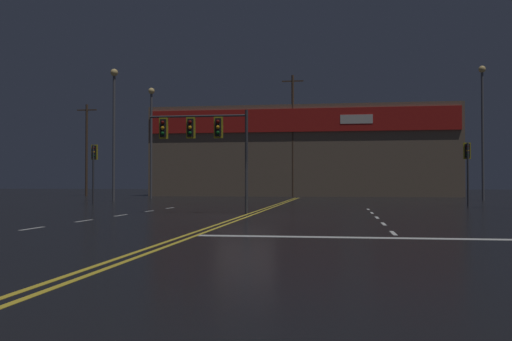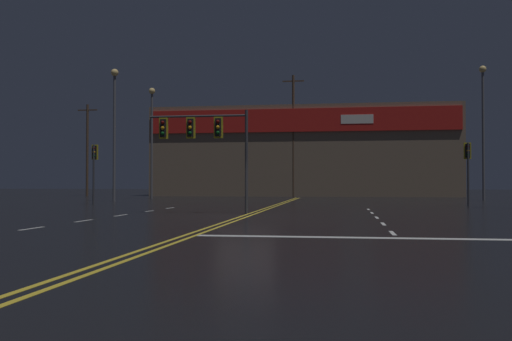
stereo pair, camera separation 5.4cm
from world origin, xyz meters
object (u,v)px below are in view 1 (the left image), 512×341
Objects in this scene: traffic_signal_corner_northeast at (467,159)px; streetlight_far_left at (151,128)px; traffic_signal_median at (203,133)px; traffic_signal_corner_northwest at (94,160)px; streetlight_near_right at (482,116)px; streetlight_far_median at (114,117)px.

streetlight_far_left is at bearing 151.73° from traffic_signal_corner_northeast.
traffic_signal_median is 0.48× the size of streetlight_far_left.
traffic_signal_median is at bearing -44.92° from traffic_signal_corner_northwest.
traffic_signal_corner_northeast is at bearing -28.27° from streetlight_far_left.
streetlight_far_left is at bearing 178.12° from streetlight_near_right.
streetlight_near_right reaches higher than traffic_signal_corner_northeast.
traffic_signal_median is 0.44× the size of streetlight_near_right.
traffic_signal_corner_northeast is 13.24m from streetlight_near_right.
traffic_signal_median is at bearing -144.51° from traffic_signal_corner_northeast.
streetlight_near_right is (17.61, 21.95, 3.07)m from traffic_signal_median.
traffic_signal_corner_northeast is at bearing 0.60° from traffic_signal_corner_northwest.
streetlight_far_median is (-0.26, -7.82, 0.08)m from streetlight_far_left.
streetlight_near_right is at bearing 13.78° from streetlight_far_median.
streetlight_near_right is 28.99m from streetlight_far_median.
streetlight_far_left is (-24.15, 12.98, 3.44)m from traffic_signal_corner_northeast.
traffic_signal_median is at bearing -54.99° from streetlight_far_median.
traffic_signal_median reaches higher than traffic_signal_corner_northeast.
streetlight_near_right is (27.28, 12.31, 3.89)m from traffic_signal_corner_northwest.
traffic_signal_median is 0.48× the size of streetlight_far_median.
traffic_signal_corner_northwest is 30.18m from streetlight_near_right.
streetlight_near_right is at bearing 51.26° from traffic_signal_median.
streetlight_far_median is at bearing 168.05° from traffic_signal_corner_northeast.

